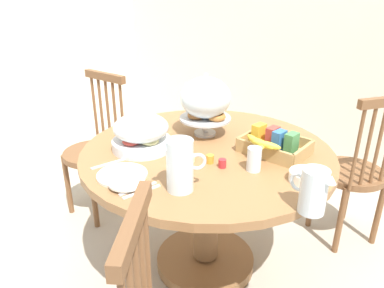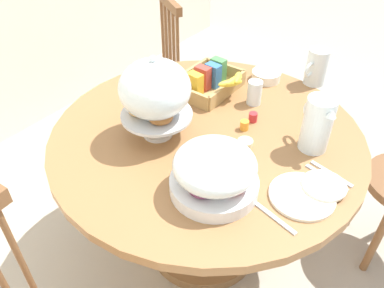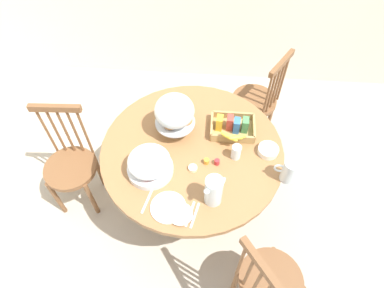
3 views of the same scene
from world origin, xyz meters
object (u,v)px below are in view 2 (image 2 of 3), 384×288
(china_plate_small, at_px, (324,185))
(orange_juice_pitcher, at_px, (317,126))
(dining_table, at_px, (206,168))
(drinking_glass, at_px, (254,93))
(windsor_chair_near_window, at_px, (151,84))
(butter_dish, at_px, (244,142))
(milk_pitcher, at_px, (316,68))
(china_plate_large, at_px, (302,196))
(pastry_stand_with_dome, at_px, (155,92))
(fruit_platter_covered, at_px, (215,172))
(cereal_basket, at_px, (210,81))
(cereal_bowl, at_px, (266,76))

(china_plate_small, bearing_deg, orange_juice_pitcher, 32.81)
(dining_table, relative_size, drinking_glass, 11.54)
(windsor_chair_near_window, xyz_separation_m, butter_dish, (-0.50, -0.94, 0.30))
(milk_pitcher, distance_m, china_plate_large, 0.79)
(milk_pitcher, xyz_separation_m, china_plate_large, (-0.74, -0.27, -0.07))
(pastry_stand_with_dome, distance_m, china_plate_small, 0.69)
(windsor_chair_near_window, height_order, butter_dish, windsor_chair_near_window)
(milk_pitcher, bearing_deg, fruit_platter_covered, -179.02)
(fruit_platter_covered, height_order, cereal_basket, fruit_platter_covered)
(cereal_basket, bearing_deg, cereal_bowl, -33.95)
(windsor_chair_near_window, distance_m, fruit_platter_covered, 1.31)
(cereal_basket, bearing_deg, pastry_stand_with_dome, -176.58)
(milk_pitcher, bearing_deg, pastry_stand_with_dome, 155.89)
(cereal_bowl, height_order, butter_dish, cereal_bowl)
(pastry_stand_with_dome, distance_m, cereal_bowl, 0.69)
(drinking_glass, distance_m, butter_dish, 0.31)
(fruit_platter_covered, bearing_deg, butter_dish, 8.57)
(cereal_bowl, bearing_deg, butter_dish, -160.91)
(china_plate_large, relative_size, china_plate_small, 1.47)
(windsor_chair_near_window, relative_size, orange_juice_pitcher, 4.46)
(windsor_chair_near_window, xyz_separation_m, pastry_stand_with_dome, (-0.65, -0.63, 0.49))
(orange_juice_pitcher, height_order, drinking_glass, orange_juice_pitcher)
(dining_table, height_order, china_plate_small, china_plate_small)
(orange_juice_pitcher, xyz_separation_m, milk_pitcher, (0.47, 0.19, -0.02))
(dining_table, relative_size, butter_dish, 21.16)
(milk_pitcher, relative_size, cereal_basket, 0.57)
(fruit_platter_covered, distance_m, orange_juice_pitcher, 0.45)
(fruit_platter_covered, distance_m, milk_pitcher, 0.89)
(cereal_basket, distance_m, china_plate_small, 0.74)
(milk_pitcher, distance_m, china_plate_small, 0.73)
(pastry_stand_with_dome, distance_m, drinking_glass, 0.49)
(cereal_bowl, bearing_deg, drinking_glass, -165.93)
(china_plate_large, xyz_separation_m, drinking_glass, (0.41, 0.41, 0.05))
(windsor_chair_near_window, bearing_deg, cereal_bowl, -89.83)
(dining_table, bearing_deg, cereal_bowl, 0.87)
(windsor_chair_near_window, xyz_separation_m, orange_juice_pitcher, (-0.36, -1.16, 0.39))
(china_plate_small, xyz_separation_m, cereal_bowl, (0.55, 0.51, 0.01))
(orange_juice_pitcher, bearing_deg, cereal_bowl, 47.29)
(orange_juice_pitcher, distance_m, china_plate_large, 0.30)
(milk_pitcher, xyz_separation_m, cereal_bowl, (-0.11, 0.20, -0.06))
(china_plate_small, relative_size, drinking_glass, 1.36)
(cereal_basket, bearing_deg, orange_juice_pitcher, -101.82)
(china_plate_large, height_order, china_plate_small, china_plate_small)
(windsor_chair_near_window, xyz_separation_m, fruit_platter_covered, (-0.77, -0.99, 0.37))
(dining_table, height_order, butter_dish, butter_dish)
(china_plate_large, bearing_deg, cereal_basket, 58.76)
(fruit_platter_covered, bearing_deg, cereal_basket, 35.50)
(china_plate_small, bearing_deg, windsor_chair_near_window, 66.87)
(orange_juice_pitcher, bearing_deg, dining_table, 112.66)
(cereal_basket, bearing_deg, butter_dish, -127.25)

